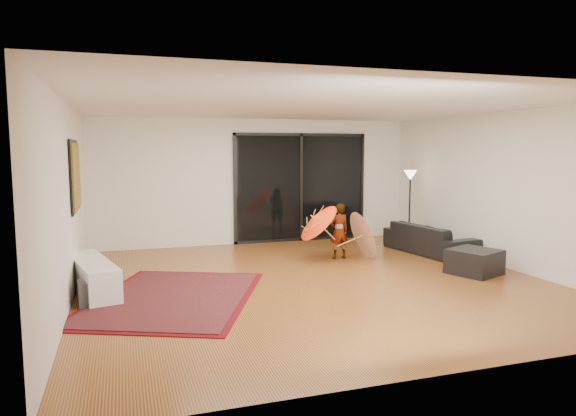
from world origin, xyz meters
name	(u,v)px	position (x,y,z in m)	size (l,w,h in m)	color
floor	(314,281)	(0.00, 0.00, 0.00)	(7.00, 7.00, 0.00)	#A0632C
ceiling	(315,106)	(0.00, 0.00, 2.70)	(7.00, 7.00, 0.00)	white
wall_back	(257,181)	(0.00, 3.50, 1.35)	(7.00, 7.00, 0.00)	silver
wall_front	(456,229)	(0.00, -3.50, 1.35)	(7.00, 7.00, 0.00)	silver
wall_left	(67,202)	(-3.50, 0.00, 1.35)	(7.00, 7.00, 0.00)	silver
wall_right	(502,190)	(3.50, 0.00, 1.35)	(7.00, 7.00, 0.00)	silver
sliding_door	(301,187)	(1.00, 3.47, 1.20)	(3.06, 0.07, 2.40)	black
painting	(75,176)	(-3.46, 1.00, 1.65)	(0.04, 1.28, 1.08)	black
media_console	(93,276)	(-3.25, 0.38, 0.24)	(0.43, 1.71, 0.47)	white
speaker	(90,293)	(-3.25, -0.27, 0.17)	(0.29, 0.29, 0.34)	#424244
persian_rug	(173,297)	(-2.18, -0.25, 0.01)	(3.07, 3.51, 0.02)	#57070F
sofa	(429,239)	(2.95, 1.33, 0.29)	(1.98, 0.77, 0.58)	black
ottoman	(474,262)	(2.68, -0.38, 0.20)	(0.71, 0.71, 0.41)	black
floor_lamp	(410,186)	(3.10, 2.34, 1.26)	(0.27, 0.27, 1.60)	black
child	(339,231)	(1.04, 1.42, 0.52)	(0.38, 0.25, 1.04)	#999999
parasol_orange	(313,222)	(0.49, 1.37, 0.73)	(0.72, 0.85, 0.88)	#F13B0C
parasol_white	(371,232)	(1.64, 1.27, 0.50)	(0.53, 0.94, 0.95)	white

